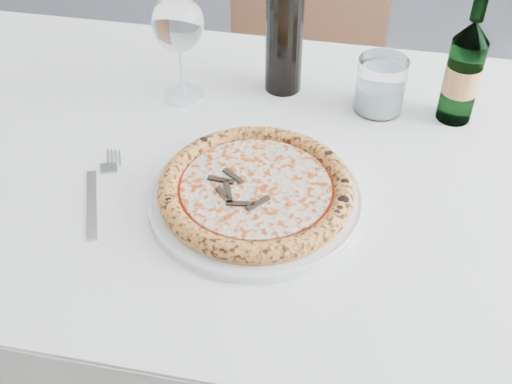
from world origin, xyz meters
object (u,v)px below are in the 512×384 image
wine_glass (178,25)px  tumbler (380,88)px  chair_far (313,42)px  plate (256,198)px  beer_bottle (464,71)px  wine_bottle (284,30)px  dining_table (263,203)px  pizza (256,189)px

wine_glass → tumbler: 0.36m
chair_far → tumbler: (0.14, -0.64, 0.26)m
plate → beer_bottle: 0.42m
wine_glass → wine_bottle: size_ratio=0.72×
tumbler → beer_bottle: size_ratio=0.42×
wine_glass → plate: bearing=-58.4°
beer_bottle → wine_glass: bearing=179.0°
chair_far → beer_bottle: beer_bottle is taller
wine_glass → beer_bottle: (0.48, -0.01, -0.05)m
dining_table → tumbler: (0.18, 0.17, 0.13)m
tumbler → beer_bottle: bearing=-5.4°
pizza → chair_far: bearing=87.1°
dining_table → tumbler: bearing=43.1°
pizza → wine_glass: (-0.17, 0.27, 0.12)m
dining_table → beer_bottle: (0.31, 0.16, 0.18)m
plate → beer_bottle: bearing=39.6°
chair_far → wine_glass: 0.77m
dining_table → pizza: bearing=-90.0°
plate → chair_far: bearing=87.1°
chair_far → dining_table: bearing=-93.3°
plate → beer_bottle: (0.31, 0.26, 0.08)m
wine_glass → tumbler: (0.35, 0.00, -0.10)m
dining_table → tumbler: size_ratio=14.94×
tumbler → chair_far: bearing=102.1°
dining_table → chair_far: bearing=86.7°
tumbler → plate: bearing=-124.0°
dining_table → pizza: pizza is taller
chair_far → plate: chair_far is taller
wine_glass → wine_bottle: 0.18m
pizza → dining_table: bearing=90.0°
chair_far → tumbler: size_ratio=9.65×
pizza → wine_bottle: wine_bottle is taller
dining_table → wine_glass: wine_glass is taller
wine_glass → wine_bottle: wine_bottle is taller
beer_bottle → pizza: bearing=-140.4°
tumbler → wine_bottle: size_ratio=0.35×
plate → pizza: pizza is taller
dining_table → tumbler: tumbler is taller
wine_bottle → chair_far: bearing=86.5°
chair_far → pizza: chair_far is taller
wine_bottle → beer_bottle: bearing=-11.1°
dining_table → tumbler: 0.29m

